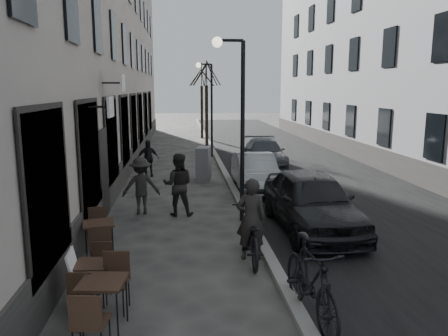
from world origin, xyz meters
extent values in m
cube|color=black|center=(3.85, 16.00, 0.00)|extent=(7.30, 60.00, 0.00)
cube|color=gray|center=(0.20, 16.00, 0.06)|extent=(0.25, 60.00, 0.12)
cube|color=gray|center=(9.50, 16.50, 8.00)|extent=(4.00, 35.00, 16.00)
cylinder|color=black|center=(0.00, 6.00, 2.50)|extent=(0.12, 0.12, 5.00)
cylinder|color=black|center=(-0.35, 6.00, 5.00)|extent=(0.70, 0.08, 0.08)
sphere|color=#FFF2CC|center=(-0.70, 6.00, 4.95)|extent=(0.28, 0.28, 0.28)
cylinder|color=black|center=(0.00, 18.00, 2.50)|extent=(0.12, 0.12, 5.00)
cylinder|color=black|center=(-0.35, 18.00, 5.00)|extent=(0.70, 0.08, 0.08)
sphere|color=#FFF2CC|center=(-0.70, 18.00, 4.95)|extent=(0.28, 0.28, 0.28)
cylinder|color=black|center=(-0.10, 21.00, 1.95)|extent=(0.20, 0.20, 3.90)
cylinder|color=black|center=(-0.10, 27.00, 1.95)|extent=(0.20, 0.20, 3.90)
cube|color=black|center=(-2.94, 0.49, 0.82)|extent=(0.76, 0.76, 0.04)
cylinder|color=black|center=(-3.26, 0.24, 0.40)|extent=(0.03, 0.03, 0.80)
cylinder|color=black|center=(-2.69, 0.17, 0.40)|extent=(0.03, 0.03, 0.80)
cylinder|color=black|center=(-3.20, 0.81, 0.40)|extent=(0.03, 0.03, 0.80)
cylinder|color=black|center=(-2.63, 0.74, 0.40)|extent=(0.03, 0.03, 0.80)
cube|color=black|center=(-3.31, 1.48, 0.71)|extent=(0.64, 0.64, 0.04)
cylinder|color=black|center=(-3.58, 1.26, 0.34)|extent=(0.02, 0.02, 0.69)
cylinder|color=black|center=(-3.08, 1.21, 0.34)|extent=(0.02, 0.02, 0.69)
cylinder|color=black|center=(-3.53, 1.75, 0.34)|extent=(0.02, 0.02, 0.69)
cylinder|color=black|center=(-3.04, 1.71, 0.34)|extent=(0.02, 0.02, 0.69)
cube|color=black|center=(-3.56, 3.58, 0.79)|extent=(0.79, 0.79, 0.04)
cylinder|color=black|center=(-3.77, 3.25, 0.39)|extent=(0.03, 0.03, 0.77)
cylinder|color=black|center=(-3.23, 3.37, 0.39)|extent=(0.03, 0.03, 0.77)
cylinder|color=black|center=(-3.90, 3.79, 0.39)|extent=(0.03, 0.03, 0.77)
cylinder|color=black|center=(-3.35, 3.91, 0.39)|extent=(0.03, 0.03, 0.77)
cube|color=black|center=(-3.48, 1.38, 0.02)|extent=(0.31, 0.60, 0.04)
cube|color=white|center=(-3.55, 1.38, 0.51)|extent=(0.27, 0.59, 0.97)
cube|color=slate|center=(-0.80, 11.64, 0.69)|extent=(0.69, 1.01, 1.38)
imported|color=black|center=(-0.20, 3.18, 0.56)|extent=(0.84, 2.16, 1.12)
imported|color=#272421|center=(-0.20, 3.18, 0.92)|extent=(0.69, 0.47, 1.83)
imported|color=black|center=(-1.81, 6.75, 0.93)|extent=(0.98, 0.80, 1.87)
imported|color=#282523|center=(-2.92, 7.01, 0.86)|extent=(1.17, 0.75, 1.72)
imported|color=black|center=(-3.12, 12.69, 0.78)|extent=(0.97, 0.54, 1.57)
imported|color=black|center=(1.72, 5.02, 0.80)|extent=(2.01, 4.72, 1.59)
imported|color=gray|center=(1.05, 9.87, 0.66)|extent=(1.43, 4.03, 1.33)
imported|color=#34383E|center=(2.30, 14.62, 0.65)|extent=(2.10, 4.60, 1.30)
imported|color=black|center=(0.35, 0.49, 0.68)|extent=(0.82, 2.31, 1.36)
camera|label=1|loc=(-1.70, -5.94, 3.76)|focal=35.00mm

